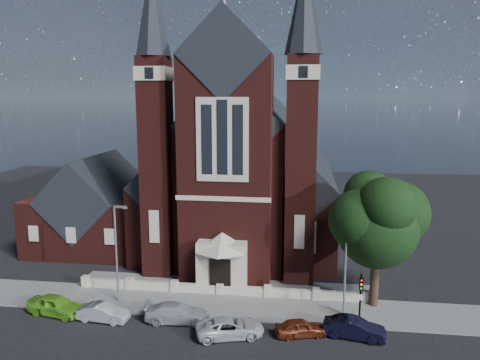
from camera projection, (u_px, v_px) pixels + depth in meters
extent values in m
plane|color=black|center=(235.00, 261.00, 47.82)|extent=(120.00, 120.00, 0.00)
cube|color=slate|center=(216.00, 305.00, 37.57)|extent=(60.00, 5.00, 0.12)
cube|color=slate|center=(224.00, 286.00, 41.47)|extent=(26.00, 3.00, 0.14)
cube|color=beige|center=(220.00, 295.00, 39.52)|extent=(24.00, 0.40, 0.90)
cube|color=#471713|center=(247.00, 177.00, 56.36)|extent=(10.00, 30.00, 14.00)
cube|color=black|center=(247.00, 119.00, 55.15)|extent=(10.00, 30.20, 10.00)
cube|color=#471713|center=(185.00, 201.00, 56.89)|extent=(5.00, 26.00, 8.00)
cube|color=#471713|center=(309.00, 205.00, 54.93)|extent=(5.00, 26.00, 8.00)
cube|color=black|center=(184.00, 169.00, 56.20)|extent=(5.01, 26.20, 5.01)
cube|color=black|center=(310.00, 171.00, 54.23)|extent=(5.01, 26.20, 5.01)
cube|color=#471713|center=(226.00, 173.00, 40.71)|extent=(8.00, 3.00, 20.00)
cube|color=black|center=(225.00, 54.00, 38.98)|extent=(8.00, 3.20, 8.00)
cube|color=beige|center=(222.00, 140.00, 38.68)|extent=(4.40, 0.15, 7.00)
cube|color=black|center=(222.00, 138.00, 38.58)|extent=(0.90, 0.08, 6.20)
cube|color=beige|center=(222.00, 266.00, 40.12)|extent=(4.20, 2.00, 4.40)
cube|color=black|center=(220.00, 277.00, 39.20)|extent=(1.80, 0.12, 3.20)
cone|color=beige|center=(222.00, 241.00, 39.73)|extent=(4.60, 4.60, 1.60)
cube|color=#471713|center=(157.00, 169.00, 42.54)|extent=(2.60, 2.60, 20.00)
cube|color=beige|center=(154.00, 74.00, 41.07)|extent=(2.80, 2.80, 1.20)
cone|color=black|center=(152.00, 8.00, 40.11)|extent=(3.20, 3.20, 8.00)
cube|color=#471713|center=(301.00, 172.00, 40.84)|extent=(2.60, 2.60, 20.00)
cube|color=beige|center=(303.00, 73.00, 39.36)|extent=(2.80, 2.80, 1.20)
cone|color=black|center=(305.00, 4.00, 38.41)|extent=(3.20, 3.20, 8.00)
cube|color=#471713|center=(97.00, 219.00, 52.32)|extent=(12.00, 12.00, 6.00)
cube|color=black|center=(96.00, 193.00, 51.80)|extent=(8.49, 12.20, 8.49)
cylinder|color=black|center=(375.00, 276.00, 36.96)|extent=(0.70, 0.70, 5.00)
sphere|color=black|center=(377.00, 228.00, 36.27)|extent=(6.40, 6.40, 6.40)
sphere|color=black|center=(387.00, 206.00, 34.70)|extent=(4.40, 4.40, 4.40)
cylinder|color=gray|center=(116.00, 255.00, 37.44)|extent=(0.16, 0.16, 8.00)
cube|color=gray|center=(120.00, 207.00, 36.68)|extent=(1.00, 0.15, 0.18)
cube|color=gray|center=(125.00, 208.00, 36.64)|extent=(0.35, 0.22, 0.12)
cylinder|color=gray|center=(345.00, 266.00, 35.08)|extent=(0.16, 0.16, 8.00)
cube|color=gray|center=(354.00, 214.00, 34.32)|extent=(1.00, 0.15, 0.18)
cube|color=gray|center=(360.00, 216.00, 34.28)|extent=(0.35, 0.22, 0.12)
cylinder|color=black|center=(360.00, 300.00, 33.83)|extent=(0.14, 0.14, 4.00)
cube|color=black|center=(361.00, 284.00, 33.46)|extent=(0.28, 0.22, 0.90)
sphere|color=red|center=(362.00, 281.00, 33.28)|extent=(0.14, 0.14, 0.14)
sphere|color=#CC8C0C|center=(361.00, 285.00, 33.33)|extent=(0.14, 0.14, 0.14)
sphere|color=#0C9919|center=(361.00, 289.00, 33.38)|extent=(0.14, 0.14, 0.14)
imported|color=#69B925|center=(56.00, 305.00, 35.81)|extent=(4.77, 2.65, 1.54)
imported|color=#9D9EA4|center=(103.00, 313.00, 34.82)|extent=(3.99, 1.66, 1.28)
imported|color=#B1B2B9|center=(177.00, 313.00, 34.66)|extent=(4.95, 2.29, 1.40)
imported|color=silver|center=(230.00, 328.00, 32.53)|extent=(5.18, 3.44, 1.32)
imported|color=#622310|center=(301.00, 328.00, 32.63)|extent=(3.84, 2.36, 1.22)
imported|color=black|center=(354.00, 328.00, 32.35)|extent=(4.47, 2.23, 1.41)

